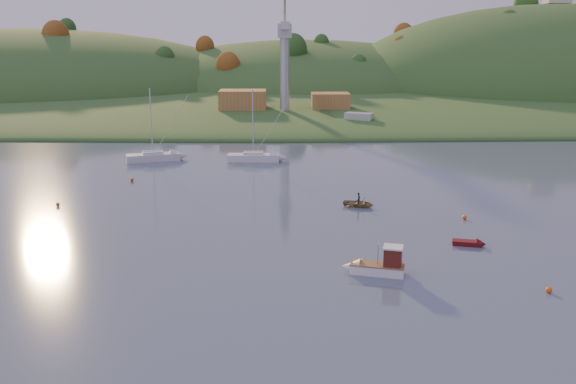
{
  "coord_description": "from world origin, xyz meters",
  "views": [
    {
      "loc": [
        1.22,
        -30.76,
        20.51
      ],
      "look_at": [
        1.88,
        33.95,
        4.38
      ],
      "focal_mm": 40.0,
      "sensor_mm": 36.0,
      "label": 1
    }
  ],
  "objects_px": {
    "sailboat_near": "(153,156)",
    "sailboat_far": "(253,157)",
    "red_tender": "(473,243)",
    "fishing_boat": "(373,265)",
    "canoe": "(359,203)"
  },
  "relations": [
    {
      "from": "fishing_boat",
      "to": "sailboat_far",
      "type": "relative_size",
      "value": 0.49
    },
    {
      "from": "sailboat_far",
      "to": "sailboat_near",
      "type": "bearing_deg",
      "value": 179.63
    },
    {
      "from": "fishing_boat",
      "to": "sailboat_near",
      "type": "xyz_separation_m",
      "value": [
        -29.12,
        51.0,
        -0.01
      ]
    },
    {
      "from": "canoe",
      "to": "red_tender",
      "type": "distance_m",
      "value": 17.65
    },
    {
      "from": "sailboat_near",
      "to": "red_tender",
      "type": "height_order",
      "value": "sailboat_near"
    },
    {
      "from": "red_tender",
      "to": "sailboat_far",
      "type": "bearing_deg",
      "value": 132.5
    },
    {
      "from": "canoe",
      "to": "red_tender",
      "type": "bearing_deg",
      "value": -127.83
    },
    {
      "from": "fishing_boat",
      "to": "canoe",
      "type": "bearing_deg",
      "value": -78.47
    },
    {
      "from": "fishing_boat",
      "to": "sailboat_far",
      "type": "height_order",
      "value": "sailboat_far"
    },
    {
      "from": "fishing_boat",
      "to": "sailboat_near",
      "type": "relative_size",
      "value": 0.48
    },
    {
      "from": "sailboat_near",
      "to": "sailboat_far",
      "type": "height_order",
      "value": "sailboat_near"
    },
    {
      "from": "fishing_boat",
      "to": "red_tender",
      "type": "bearing_deg",
      "value": -130.88
    },
    {
      "from": "sailboat_near",
      "to": "sailboat_far",
      "type": "relative_size",
      "value": 1.02
    },
    {
      "from": "sailboat_far",
      "to": "red_tender",
      "type": "xyz_separation_m",
      "value": [
        23.6,
        -43.15,
        -0.52
      ]
    },
    {
      "from": "fishing_boat",
      "to": "sailboat_near",
      "type": "height_order",
      "value": "sailboat_near"
    }
  ]
}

